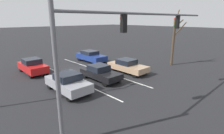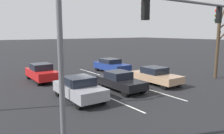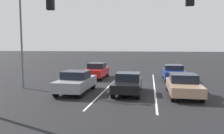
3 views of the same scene
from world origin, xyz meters
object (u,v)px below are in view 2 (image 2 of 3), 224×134
Objects in this scene: car_black_midlane_front at (120,81)px; car_navy_leftlane_second at (111,65)px; traffic_signal_gantry at (151,23)px; car_red_rightlane_second at (42,72)px; car_tan_leftlane_front at (156,76)px; bare_tree_near at (218,44)px; car_gray_rightlane_front at (79,88)px.

car_navy_leftlane_second is (-3.78, -6.57, 0.04)m from car_black_midlane_front.
traffic_signal_gantry reaches higher than car_navy_leftlane_second.
car_red_rightlane_second is at bearing -0.57° from car_navy_leftlane_second.
bare_tree_near reaches higher than car_tan_leftlane_front.
car_red_rightlane_second is at bearing -41.75° from car_tan_leftlane_front.
car_black_midlane_front is 0.63× the size of bare_tree_near.
car_tan_leftlane_front is at bearing -14.51° from bare_tree_near.
car_tan_leftlane_front is 7.22m from bare_tree_near.
car_tan_leftlane_front is 6.71m from car_navy_leftlane_second.
car_red_rightlane_second reaches higher than car_navy_leftlane_second.
bare_tree_near is (-6.55, 1.69, 2.54)m from car_tan_leftlane_front.
car_navy_leftlane_second is at bearing -136.82° from car_gray_rightlane_front.
car_red_rightlane_second is (7.60, -6.78, 0.06)m from car_tan_leftlane_front.
car_navy_leftlane_second is at bearing -117.38° from traffic_signal_gantry.
car_tan_leftlane_front is 1.04× the size of car_red_rightlane_second.
car_tan_leftlane_front is 3.72m from car_black_midlane_front.
bare_tree_near reaches higher than car_red_rightlane_second.
bare_tree_near is (-10.27, 1.84, 2.54)m from car_black_midlane_front.
car_gray_rightlane_front is 7.06m from car_red_rightlane_second.
bare_tree_near reaches higher than car_navy_leftlane_second.
car_gray_rightlane_front is (3.66, 0.42, 0.05)m from car_black_midlane_front.
car_navy_leftlane_second reaches higher than car_tan_leftlane_front.
car_navy_leftlane_second is (-7.44, -6.98, -0.01)m from car_gray_rightlane_front.
car_gray_rightlane_front is 6.72m from traffic_signal_gantry.
car_red_rightlane_second is 0.31× the size of traffic_signal_gantry.
traffic_signal_gantry reaches higher than car_tan_leftlane_front.
car_navy_leftlane_second is (-0.06, -6.71, 0.04)m from car_tan_leftlane_front.
car_gray_rightlane_front is at bearing 6.52° from car_black_midlane_front.
car_black_midlane_front is at bearing -10.14° from bare_tree_near.
car_red_rightlane_second is 16.68m from bare_tree_near.
bare_tree_near is at bearing 149.07° from car_red_rightlane_second.
car_tan_leftlane_front is 0.66× the size of bare_tree_near.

